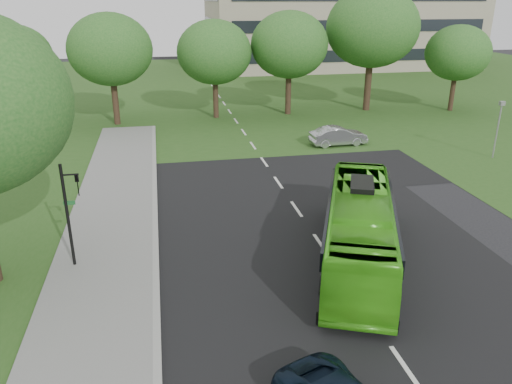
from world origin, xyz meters
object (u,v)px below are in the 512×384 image
(tree_park_e, at_px, (458,53))
(bus, at_px, (359,229))
(camera_pole, at_px, (499,122))
(tree_park_b, at_px, (214,52))
(tree_park_c, at_px, (289,45))
(tree_park_d, at_px, (372,28))
(tree_park_a, at_px, (110,50))
(sedan, at_px, (338,136))
(traffic_light, at_px, (70,208))
(tree_park_f, at_px, (14,57))

(tree_park_e, distance_m, bus, 33.11)
(tree_park_e, height_order, camera_pole, tree_park_e)
(tree_park_b, height_order, tree_park_c, tree_park_c)
(tree_park_e, bearing_deg, bus, -127.25)
(tree_park_d, distance_m, bus, 31.04)
(tree_park_a, relative_size, tree_park_c, 0.99)
(sedan, relative_size, traffic_light, 0.96)
(tree_park_d, xyz_separation_m, sedan, (-6.90, -11.27, -6.88))
(tree_park_d, relative_size, sedan, 2.68)
(tree_park_a, height_order, bus, tree_park_a)
(tree_park_a, xyz_separation_m, tree_park_e, (31.04, -0.32, -0.82))
(tree_park_b, bearing_deg, sedan, -54.33)
(tree_park_a, distance_m, tree_park_c, 15.37)
(tree_park_c, height_order, sedan, tree_park_c)
(tree_park_b, relative_size, sedan, 2.04)
(traffic_light, bearing_deg, tree_park_d, 49.25)
(tree_park_a, relative_size, bus, 0.88)
(tree_park_b, distance_m, traffic_light, 27.31)
(tree_park_d, height_order, tree_park_f, tree_park_d)
(tree_park_b, bearing_deg, tree_park_c, 1.90)
(tree_park_e, bearing_deg, tree_park_a, 179.40)
(tree_park_c, bearing_deg, tree_park_b, -178.10)
(tree_park_b, relative_size, camera_pole, 2.21)
(tree_park_c, height_order, bus, tree_park_c)
(tree_park_a, relative_size, tree_park_d, 0.81)
(tree_park_c, xyz_separation_m, tree_park_f, (-23.20, 0.91, -0.65))
(bus, bearing_deg, traffic_light, -166.69)
(traffic_light, relative_size, camera_pole, 1.14)
(tree_park_d, height_order, camera_pole, tree_park_d)
(sedan, height_order, camera_pole, camera_pole)
(bus, bearing_deg, tree_park_d, 88.52)
(bus, xyz_separation_m, traffic_light, (-11.14, 1.68, 1.11))
(tree_park_a, xyz_separation_m, tree_park_b, (8.60, 0.91, -0.46))
(tree_park_f, distance_m, bus, 34.53)
(tree_park_e, bearing_deg, sedan, -147.21)
(tree_park_e, bearing_deg, tree_park_d, 167.28)
(tree_park_d, distance_m, traffic_light, 35.40)
(tree_park_a, height_order, tree_park_e, tree_park_a)
(camera_pole, bearing_deg, tree_park_c, 136.76)
(bus, bearing_deg, tree_park_e, 74.62)
(tree_park_d, xyz_separation_m, traffic_light, (-23.20, -26.27, -5.01))
(traffic_light, bearing_deg, sedan, 43.32)
(tree_park_c, xyz_separation_m, camera_pole, (10.17, -15.95, -3.73))
(tree_park_a, xyz_separation_m, bus, (11.14, -26.50, -4.73))
(tree_park_a, bearing_deg, traffic_light, -90.01)
(tree_park_b, height_order, traffic_light, tree_park_b)
(tree_park_f, bearing_deg, tree_park_e, -3.47)
(tree_park_b, bearing_deg, tree_park_a, -173.99)
(tree_park_b, relative_size, bus, 0.82)
(tree_park_c, bearing_deg, camera_pole, -57.48)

